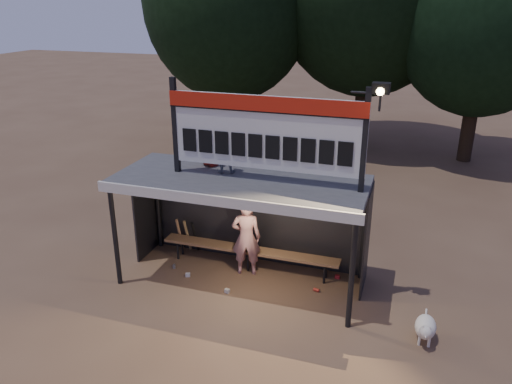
% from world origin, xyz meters
% --- Properties ---
extents(ground, '(80.00, 80.00, 0.00)m').
position_xyz_m(ground, '(0.00, 0.00, 0.00)').
color(ground, brown).
rests_on(ground, ground).
extents(player, '(0.71, 0.55, 1.72)m').
position_xyz_m(player, '(0.00, 0.34, 0.86)').
color(player, silver).
rests_on(player, ground).
extents(child_a, '(0.54, 0.48, 0.95)m').
position_xyz_m(child_a, '(-0.43, 0.24, 2.79)').
color(child_a, gray).
rests_on(child_a, dugout_shelter).
extents(child_b, '(0.57, 0.50, 0.97)m').
position_xyz_m(child_b, '(-0.87, 0.55, 2.81)').
color(child_b, '#A02118').
rests_on(child_b, dugout_shelter).
extents(dugout_shelter, '(5.10, 2.08, 2.32)m').
position_xyz_m(dugout_shelter, '(0.00, 0.24, 1.85)').
color(dugout_shelter, '#3E3E40').
rests_on(dugout_shelter, ground).
extents(scoreboard_assembly, '(4.10, 0.27, 1.99)m').
position_xyz_m(scoreboard_assembly, '(0.56, -0.01, 3.32)').
color(scoreboard_assembly, black).
rests_on(scoreboard_assembly, dugout_shelter).
extents(bench, '(4.00, 0.35, 0.48)m').
position_xyz_m(bench, '(0.00, 0.55, 0.43)').
color(bench, '#86603F').
rests_on(bench, ground).
extents(tree_left, '(6.46, 6.46, 9.27)m').
position_xyz_m(tree_left, '(-4.00, 10.00, 5.51)').
color(tree_left, '#312216').
rests_on(tree_left, ground).
extents(tree_right, '(6.08, 6.08, 8.72)m').
position_xyz_m(tree_right, '(5.00, 10.50, 5.19)').
color(tree_right, '#2E2014').
rests_on(tree_right, ground).
extents(dog, '(0.36, 0.81, 0.49)m').
position_xyz_m(dog, '(3.73, -0.90, 0.28)').
color(dog, white).
rests_on(dog, ground).
extents(bats, '(0.48, 0.33, 0.84)m').
position_xyz_m(bats, '(-1.63, 0.82, 0.43)').
color(bats, '#A7764E').
rests_on(bats, ground).
extents(litter, '(3.65, 1.33, 0.08)m').
position_xyz_m(litter, '(0.14, 0.01, 0.04)').
color(litter, red).
rests_on(litter, ground).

